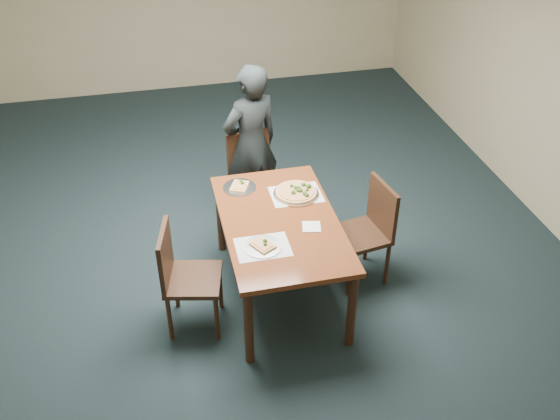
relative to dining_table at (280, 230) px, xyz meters
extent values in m
plane|color=black|center=(-0.26, 0.41, -0.66)|extent=(8.00, 8.00, 0.00)
cube|color=#582611|center=(0.00, 0.00, 0.07)|extent=(0.90, 1.50, 0.04)
cylinder|color=black|center=(-0.39, -0.69, -0.31)|extent=(0.07, 0.07, 0.70)
cylinder|color=black|center=(-0.39, 0.69, -0.31)|extent=(0.07, 0.07, 0.70)
cylinder|color=black|center=(0.39, -0.69, -0.31)|extent=(0.07, 0.07, 0.70)
cylinder|color=black|center=(0.39, 0.69, -0.31)|extent=(0.07, 0.07, 0.70)
cube|color=black|center=(0.01, 1.03, -0.21)|extent=(0.49, 0.49, 0.04)
cylinder|color=black|center=(-0.14, 0.82, -0.44)|extent=(0.04, 0.04, 0.43)
cylinder|color=black|center=(-0.20, 1.17, -0.44)|extent=(0.04, 0.04, 0.43)
cylinder|color=black|center=(0.22, 0.88, -0.44)|extent=(0.04, 0.04, 0.43)
cylinder|color=black|center=(0.15, 1.24, -0.44)|extent=(0.04, 0.04, 0.43)
cube|color=black|center=(-0.03, 1.21, 0.03)|extent=(0.42, 0.11, 0.44)
cube|color=black|center=(-0.73, -0.20, -0.21)|extent=(0.50, 0.50, 0.04)
cylinder|color=black|center=(-0.59, -0.41, -0.44)|extent=(0.04, 0.04, 0.43)
cylinder|color=black|center=(-0.94, -0.34, -0.44)|extent=(0.04, 0.04, 0.43)
cylinder|color=black|center=(-0.51, -0.06, -0.44)|extent=(0.04, 0.04, 0.43)
cylinder|color=black|center=(-0.86, 0.01, -0.44)|extent=(0.04, 0.04, 0.43)
cube|color=black|center=(-0.91, -0.16, 0.03)|extent=(0.13, 0.42, 0.44)
cube|color=black|center=(0.70, 0.04, -0.21)|extent=(0.48, 0.48, 0.04)
cylinder|color=black|center=(0.49, 0.19, -0.44)|extent=(0.04, 0.04, 0.43)
cylinder|color=black|center=(0.85, 0.25, -0.44)|extent=(0.04, 0.04, 0.43)
cylinder|color=black|center=(0.55, -0.16, -0.44)|extent=(0.04, 0.04, 0.43)
cylinder|color=black|center=(0.91, -0.10, -0.44)|extent=(0.04, 0.04, 0.43)
cube|color=black|center=(0.89, 0.08, 0.03)|extent=(0.10, 0.42, 0.44)
imported|color=black|center=(-0.01, 1.17, 0.13)|extent=(0.67, 0.56, 1.58)
cube|color=white|center=(0.21, 0.33, 0.09)|extent=(0.42, 0.32, 0.00)
cube|color=white|center=(-0.20, -0.30, 0.09)|extent=(0.40, 0.30, 0.00)
cylinder|color=silver|center=(0.21, 0.33, 0.10)|extent=(0.38, 0.38, 0.01)
cylinder|color=tan|center=(0.21, 0.33, 0.12)|extent=(0.34, 0.34, 0.02)
cylinder|color=#EBCC7A|center=(0.21, 0.33, 0.13)|extent=(0.31, 0.31, 0.01)
sphere|color=#244816|center=(0.22, 0.35, 0.14)|extent=(0.03, 0.03, 0.03)
sphere|color=#244816|center=(0.27, 0.25, 0.15)|extent=(0.04, 0.04, 0.04)
sphere|color=#244816|center=(0.22, 0.31, 0.14)|extent=(0.03, 0.03, 0.03)
sphere|color=#244816|center=(0.29, 0.38, 0.15)|extent=(0.04, 0.04, 0.04)
sphere|color=#244816|center=(0.30, 0.30, 0.14)|extent=(0.03, 0.03, 0.03)
sphere|color=#244816|center=(0.28, 0.22, 0.15)|extent=(0.04, 0.04, 0.04)
sphere|color=#244816|center=(0.33, 0.34, 0.15)|extent=(0.04, 0.04, 0.04)
sphere|color=#244816|center=(0.18, 0.29, 0.15)|extent=(0.04, 0.04, 0.04)
sphere|color=#244816|center=(0.24, 0.30, 0.15)|extent=(0.04, 0.04, 0.04)
sphere|color=#244816|center=(0.19, 0.39, 0.14)|extent=(0.03, 0.03, 0.03)
sphere|color=#244816|center=(0.23, 0.34, 0.15)|extent=(0.04, 0.04, 0.04)
cylinder|color=silver|center=(-0.20, -0.30, 0.10)|extent=(0.28, 0.28, 0.01)
cube|color=tan|center=(-0.20, -0.30, 0.11)|extent=(0.20, 0.21, 0.02)
cube|color=#EBCC7A|center=(-0.20, -0.30, 0.12)|extent=(0.16, 0.17, 0.01)
sphere|color=#244816|center=(-0.18, -0.28, 0.14)|extent=(0.03, 0.03, 0.03)
sphere|color=#244816|center=(-0.18, -0.32, 0.13)|extent=(0.03, 0.03, 0.03)
cylinder|color=silver|center=(-0.23, 0.53, 0.10)|extent=(0.28, 0.28, 0.01)
cube|color=tan|center=(-0.23, 0.53, 0.11)|extent=(0.19, 0.21, 0.02)
cube|color=#EBCC7A|center=(-0.23, 0.53, 0.12)|extent=(0.15, 0.17, 0.01)
sphere|color=#244816|center=(-0.20, 0.54, 0.13)|extent=(0.03, 0.03, 0.03)
sphere|color=#244816|center=(-0.21, 0.57, 0.13)|extent=(0.03, 0.03, 0.03)
cube|color=white|center=(0.22, -0.14, 0.09)|extent=(0.17, 0.17, 0.01)
camera|label=1|loc=(-0.88, -3.84, 2.98)|focal=40.00mm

